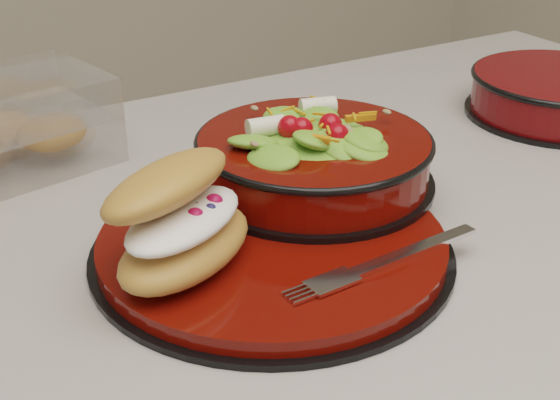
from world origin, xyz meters
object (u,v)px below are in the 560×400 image
salad_bowl (314,150)px  croissant (181,219)px  pastry_box (7,127)px  extra_bowl (560,93)px  dinner_plate (273,245)px  fork (390,260)px

salad_bowl → croissant: size_ratio=1.46×
pastry_box → extra_bowl: pastry_box is taller
croissant → extra_bowl: 0.58m
pastry_box → extra_bowl: size_ratio=0.98×
pastry_box → salad_bowl: bearing=-57.7°
salad_bowl → croissant: salad_bowl is taller
dinner_plate → salad_bowl: 0.12m
salad_bowl → pastry_box: (-0.23, 0.24, -0.01)m
croissant → extra_bowl: (0.57, 0.12, -0.03)m
croissant → fork: (0.15, -0.08, -0.04)m
fork → pastry_box: bearing=24.2°
fork → extra_bowl: size_ratio=0.76×
dinner_plate → pastry_box: bearing=115.6°
pastry_box → extra_bowl: 0.66m
croissant → fork: croissant is taller
fork → croissant: bearing=57.2°
fork → dinner_plate: bearing=31.2°
salad_bowl → croissant: 0.18m
dinner_plate → salad_bowl: size_ratio=1.34×
pastry_box → dinner_plate: bearing=-75.9°
dinner_plate → salad_bowl: bearing=38.7°
pastry_box → extra_bowl: bearing=-28.9°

